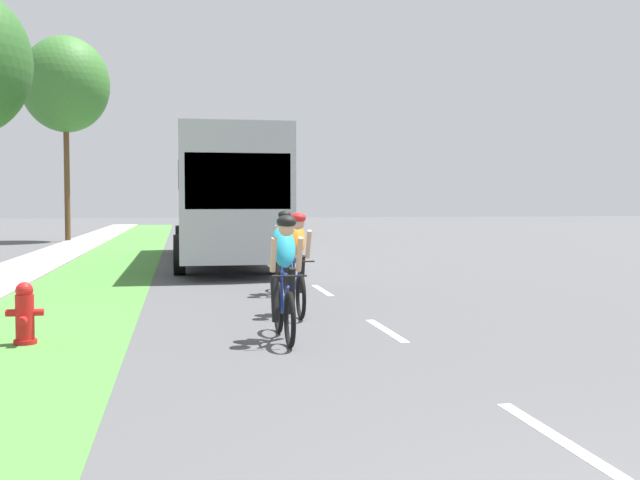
# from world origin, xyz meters

# --- Properties ---
(ground_plane) EXTENTS (120.00, 120.00, 0.00)m
(ground_plane) POSITION_xyz_m (0.00, 20.00, 0.00)
(ground_plane) COLOR #4C4C4F
(grass_verge) EXTENTS (2.49, 70.00, 0.01)m
(grass_verge) POSITION_xyz_m (-4.60, 20.00, 0.00)
(grass_verge) COLOR #478438
(grass_verge) RESTS_ON ground_plane
(sidewalk_concrete) EXTENTS (1.79, 70.00, 0.10)m
(sidewalk_concrete) POSITION_xyz_m (-6.74, 20.00, 0.00)
(sidewalk_concrete) COLOR #9E998E
(sidewalk_concrete) RESTS_ON ground_plane
(lane_markings_center) EXTENTS (0.12, 53.13, 0.01)m
(lane_markings_center) POSITION_xyz_m (0.00, 24.00, 0.00)
(lane_markings_center) COLOR white
(lane_markings_center) RESTS_ON ground_plane
(fire_hydrant_red) EXTENTS (0.44, 0.38, 0.76)m
(fire_hydrant_red) POSITION_xyz_m (-4.60, 7.52, 0.37)
(fire_hydrant_red) COLOR red
(fire_hydrant_red) RESTS_ON ground_plane
(cyclist_lead) EXTENTS (0.42, 1.72, 1.58)m
(cyclist_lead) POSITION_xyz_m (-1.46, 7.18, 0.81)
(cyclist_lead) COLOR black
(cyclist_lead) RESTS_ON ground_plane
(cyclist_trailing) EXTENTS (0.42, 1.72, 1.58)m
(cyclist_trailing) POSITION_xyz_m (-0.99, 9.29, 0.81)
(cyclist_trailing) COLOR black
(cyclist_trailing) RESTS_ON ground_plane
(cyclist_distant) EXTENTS (0.42, 1.72, 1.58)m
(cyclist_distant) POSITION_xyz_m (-0.83, 11.88, 0.81)
(cyclist_distant) COLOR black
(cyclist_distant) RESTS_ON ground_plane
(bus_silver) EXTENTS (2.78, 11.60, 3.48)m
(bus_silver) POSITION_xyz_m (-1.51, 19.77, 1.98)
(bus_silver) COLOR #A5A8AD
(bus_silver) RESTS_ON ground_plane
(pickup_black) EXTENTS (2.22, 5.10, 1.64)m
(pickup_black) POSITION_xyz_m (1.42, 38.17, 0.83)
(pickup_black) COLOR black
(pickup_black) RESTS_ON ground_plane
(suv_white) EXTENTS (2.15, 4.70, 1.79)m
(suv_white) POSITION_xyz_m (1.66, 51.35, 0.95)
(suv_white) COLOR silver
(suv_white) RESTS_ON ground_plane
(street_tree_far) EXTENTS (3.75, 3.75, 8.87)m
(street_tree_far) POSITION_xyz_m (-7.58, 32.09, 6.78)
(street_tree_far) COLOR brown
(street_tree_far) RESTS_ON ground_plane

